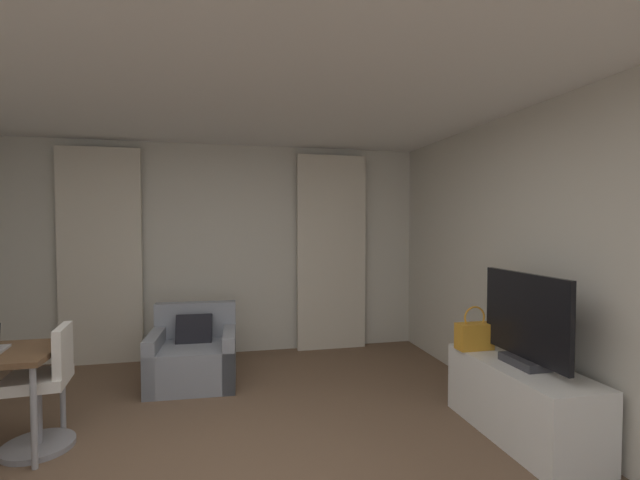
{
  "coord_description": "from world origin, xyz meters",
  "views": [
    {
      "loc": [
        -0.01,
        -2.53,
        1.63
      ],
      "look_at": [
        0.87,
        1.36,
        1.47
      ],
      "focal_mm": 24.42,
      "sensor_mm": 36.0,
      "label": 1
    }
  ],
  "objects_px": {
    "tv_console": "(521,400)",
    "handbag_primary": "(474,335)",
    "armchair": "(194,357)",
    "desk_chair": "(43,394)",
    "tv_flatscreen": "(525,323)"
  },
  "relations": [
    {
      "from": "tv_console",
      "to": "handbag_primary",
      "type": "relative_size",
      "value": 3.41
    },
    {
      "from": "armchair",
      "to": "handbag_primary",
      "type": "height_order",
      "value": "handbag_primary"
    },
    {
      "from": "handbag_primary",
      "to": "armchair",
      "type": "bearing_deg",
      "value": 151.45
    },
    {
      "from": "tv_flatscreen",
      "to": "handbag_primary",
      "type": "distance_m",
      "value": 0.52
    },
    {
      "from": "desk_chair",
      "to": "tv_console",
      "type": "height_order",
      "value": "desk_chair"
    },
    {
      "from": "armchair",
      "to": "tv_console",
      "type": "bearing_deg",
      "value": -34.52
    },
    {
      "from": "desk_chair",
      "to": "tv_console",
      "type": "xyz_separation_m",
      "value": [
        3.47,
        -0.62,
        -0.11
      ]
    },
    {
      "from": "desk_chair",
      "to": "handbag_primary",
      "type": "bearing_deg",
      "value": -3.29
    },
    {
      "from": "tv_flatscreen",
      "to": "handbag_primary",
      "type": "bearing_deg",
      "value": 105.36
    },
    {
      "from": "tv_flatscreen",
      "to": "handbag_primary",
      "type": "xyz_separation_m",
      "value": [
        -0.13,
        0.46,
        -0.2
      ]
    },
    {
      "from": "tv_flatscreen",
      "to": "handbag_primary",
      "type": "height_order",
      "value": "tv_flatscreen"
    },
    {
      "from": "armchair",
      "to": "tv_flatscreen",
      "type": "distance_m",
      "value": 3.11
    },
    {
      "from": "armchair",
      "to": "desk_chair",
      "type": "distance_m",
      "value": 1.47
    },
    {
      "from": "tv_console",
      "to": "tv_flatscreen",
      "type": "distance_m",
      "value": 0.6
    },
    {
      "from": "tv_console",
      "to": "handbag_primary",
      "type": "distance_m",
      "value": 0.6
    }
  ]
}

